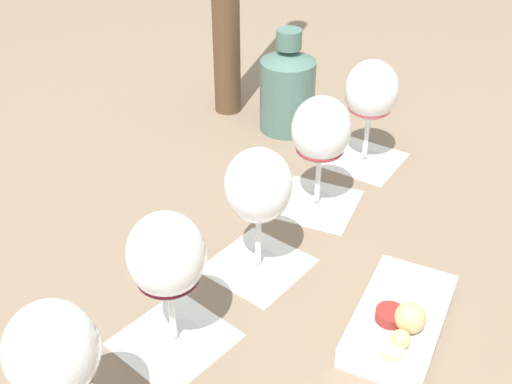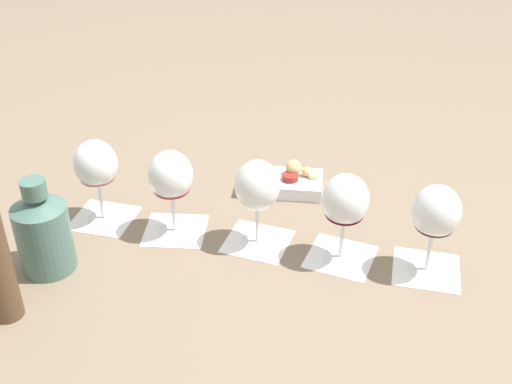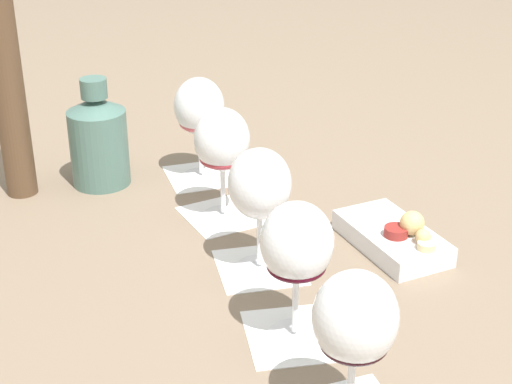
{
  "view_description": "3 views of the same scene",
  "coord_description": "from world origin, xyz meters",
  "px_view_note": "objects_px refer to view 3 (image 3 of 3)",
  "views": [
    {
      "loc": [
        0.04,
        0.64,
        0.55
      ],
      "look_at": [
        0.0,
        0.0,
        0.11
      ],
      "focal_mm": 45.0,
      "sensor_mm": 36.0,
      "label": 1
    },
    {
      "loc": [
        0.91,
        -0.37,
        0.73
      ],
      "look_at": [
        0.0,
        0.0,
        0.11
      ],
      "focal_mm": 45.0,
      "sensor_mm": 36.0,
      "label": 2
    },
    {
      "loc": [
        0.75,
        0.54,
        0.55
      ],
      "look_at": [
        0.0,
        0.0,
        0.11
      ],
      "focal_mm": 55.0,
      "sensor_mm": 36.0,
      "label": 3
    }
  ],
  "objects_px": {
    "wine_glass_2": "(259,190)",
    "ceramic_vase": "(98,139)",
    "wine_glass_4": "(355,325)",
    "wine_glass_0": "(199,111)",
    "wine_glass_1": "(222,144)",
    "wine_glass_3": "(297,248)",
    "snack_dish": "(394,237)"
  },
  "relations": [
    {
      "from": "wine_glass_3",
      "to": "snack_dish",
      "type": "height_order",
      "value": "wine_glass_3"
    },
    {
      "from": "wine_glass_2",
      "to": "ceramic_vase",
      "type": "relative_size",
      "value": 0.95
    },
    {
      "from": "wine_glass_4",
      "to": "ceramic_vase",
      "type": "xyz_separation_m",
      "value": [
        -0.26,
        -0.62,
        -0.04
      ]
    },
    {
      "from": "wine_glass_2",
      "to": "wine_glass_4",
      "type": "xyz_separation_m",
      "value": [
        0.19,
        0.25,
        0.0
      ]
    },
    {
      "from": "wine_glass_3",
      "to": "wine_glass_0",
      "type": "bearing_deg",
      "value": -127.56
    },
    {
      "from": "wine_glass_1",
      "to": "snack_dish",
      "type": "bearing_deg",
      "value": 103.31
    },
    {
      "from": "wine_glass_2",
      "to": "ceramic_vase",
      "type": "xyz_separation_m",
      "value": [
        -0.07,
        -0.37,
        -0.04
      ]
    },
    {
      "from": "wine_glass_0",
      "to": "wine_glass_3",
      "type": "relative_size",
      "value": 1.0
    },
    {
      "from": "wine_glass_4",
      "to": "ceramic_vase",
      "type": "bearing_deg",
      "value": -113.05
    },
    {
      "from": "wine_glass_2",
      "to": "ceramic_vase",
      "type": "height_order",
      "value": "ceramic_vase"
    },
    {
      "from": "wine_glass_1",
      "to": "wine_glass_2",
      "type": "height_order",
      "value": "same"
    },
    {
      "from": "wine_glass_2",
      "to": "wine_glass_4",
      "type": "bearing_deg",
      "value": 52.28
    },
    {
      "from": "wine_glass_2",
      "to": "wine_glass_3",
      "type": "relative_size",
      "value": 1.0
    },
    {
      "from": "wine_glass_1",
      "to": "ceramic_vase",
      "type": "bearing_deg",
      "value": -84.63
    },
    {
      "from": "wine_glass_0",
      "to": "wine_glass_1",
      "type": "height_order",
      "value": "same"
    },
    {
      "from": "ceramic_vase",
      "to": "wine_glass_3",
      "type": "bearing_deg",
      "value": 70.73
    },
    {
      "from": "wine_glass_1",
      "to": "wine_glass_3",
      "type": "xyz_separation_m",
      "value": [
        0.2,
        0.26,
        -0.0
      ]
    },
    {
      "from": "wine_glass_2",
      "to": "ceramic_vase",
      "type": "distance_m",
      "value": 0.38
    },
    {
      "from": "snack_dish",
      "to": "wine_glass_3",
      "type": "bearing_deg",
      "value": -0.09
    },
    {
      "from": "wine_glass_3",
      "to": "ceramic_vase",
      "type": "xyz_separation_m",
      "value": [
        -0.17,
        -0.5,
        -0.04
      ]
    },
    {
      "from": "wine_glass_2",
      "to": "wine_glass_3",
      "type": "xyz_separation_m",
      "value": [
        0.1,
        0.12,
        0.0
      ]
    },
    {
      "from": "wine_glass_2",
      "to": "wine_glass_3",
      "type": "distance_m",
      "value": 0.16
    },
    {
      "from": "wine_glass_0",
      "to": "wine_glass_4",
      "type": "bearing_deg",
      "value": 52.8
    },
    {
      "from": "wine_glass_0",
      "to": "wine_glass_1",
      "type": "bearing_deg",
      "value": 51.87
    },
    {
      "from": "wine_glass_1",
      "to": "ceramic_vase",
      "type": "relative_size",
      "value": 0.95
    },
    {
      "from": "wine_glass_0",
      "to": "wine_glass_4",
      "type": "distance_m",
      "value": 0.63
    },
    {
      "from": "wine_glass_4",
      "to": "ceramic_vase",
      "type": "relative_size",
      "value": 0.95
    },
    {
      "from": "wine_glass_3",
      "to": "wine_glass_1",
      "type": "bearing_deg",
      "value": -127.29
    },
    {
      "from": "wine_glass_0",
      "to": "wine_glass_3",
      "type": "distance_m",
      "value": 0.48
    },
    {
      "from": "ceramic_vase",
      "to": "wine_glass_1",
      "type": "bearing_deg",
      "value": 95.37
    },
    {
      "from": "wine_glass_3",
      "to": "wine_glass_4",
      "type": "xyz_separation_m",
      "value": [
        0.09,
        0.12,
        -0.0
      ]
    },
    {
      "from": "wine_glass_0",
      "to": "wine_glass_2",
      "type": "relative_size",
      "value": 1.0
    }
  ]
}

